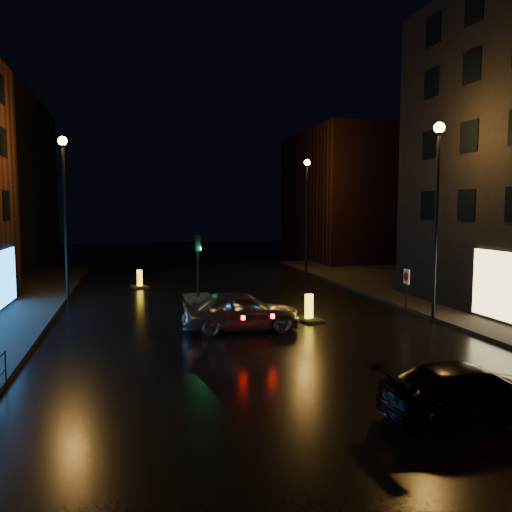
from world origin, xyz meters
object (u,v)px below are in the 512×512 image
object	(u,v)px
bollard_near	(309,315)
road_sign_right	(406,281)
dark_sedan	(471,392)
traffic_signal	(198,289)
silver_hatchback	(241,311)
bollard_far	(140,284)

from	to	relation	value
bollard_near	road_sign_right	distance (m)	4.95
dark_sedan	bollard_near	world-z (taller)	dark_sedan
road_sign_right	bollard_near	bearing A→B (deg)	5.27
traffic_signal	silver_hatchback	distance (m)	7.41
bollard_near	bollard_far	size ratio (longest dim) A/B	1.03
bollard_near	road_sign_right	bearing A→B (deg)	-10.03
traffic_signal	silver_hatchback	xyz separation A→B (m)	(0.76, -7.37, 0.29)
silver_hatchback	bollard_near	world-z (taller)	silver_hatchback
dark_sedan	road_sign_right	distance (m)	11.61
traffic_signal	silver_hatchback	world-z (taller)	traffic_signal
silver_hatchback	road_sign_right	distance (m)	8.09
bollard_near	bollard_far	distance (m)	13.13
silver_hatchback	bollard_far	bearing A→B (deg)	21.51
traffic_signal	road_sign_right	bearing A→B (deg)	-35.61
bollard_far	road_sign_right	bearing A→B (deg)	-59.20
traffic_signal	dark_sedan	bearing A→B (deg)	-76.27
silver_hatchback	dark_sedan	world-z (taller)	silver_hatchback
bollard_far	road_sign_right	distance (m)	16.10
silver_hatchback	road_sign_right	bearing A→B (deg)	-77.87
dark_sedan	bollard_near	bearing A→B (deg)	0.34
silver_hatchback	dark_sedan	size ratio (longest dim) A/B	1.07
bollard_far	silver_hatchback	bearing A→B (deg)	-88.87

